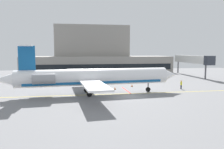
% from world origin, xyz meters
% --- Properties ---
extents(ground, '(120.00, 120.00, 0.11)m').
position_xyz_m(ground, '(0.00, 0.00, -0.05)').
color(ground, slate).
extents(terminal_building, '(55.32, 17.07, 18.01)m').
position_xyz_m(terminal_building, '(-1.79, 49.30, 6.77)').
color(terminal_building, gray).
rests_on(terminal_building, ground).
extents(jet_bridge_west, '(2.40, 21.67, 6.70)m').
position_xyz_m(jet_bridge_west, '(27.85, 28.41, 5.32)').
color(jet_bridge_west, silver).
rests_on(jet_bridge_west, ground).
extents(regional_jet, '(33.99, 25.01, 8.98)m').
position_xyz_m(regional_jet, '(-6.48, 2.72, 3.19)').
color(regional_jet, white).
rests_on(regional_jet, ground).
extents(baggage_tug, '(3.73, 2.24, 2.08)m').
position_xyz_m(baggage_tug, '(-21.40, 20.14, 0.95)').
color(baggage_tug, silver).
rests_on(baggage_tug, ground).
extents(pushback_tractor, '(3.38, 4.35, 2.20)m').
position_xyz_m(pushback_tractor, '(-3.79, 15.64, 1.00)').
color(pushback_tractor, silver).
rests_on(pushback_tractor, ground).
extents(fuel_tank, '(7.32, 2.63, 2.80)m').
position_xyz_m(fuel_tank, '(-9.41, 28.43, 1.55)').
color(fuel_tank, white).
rests_on(fuel_tank, ground).
extents(marshaller, '(0.34, 0.83, 1.90)m').
position_xyz_m(marshaller, '(12.47, 5.48, 0.96)').
color(marshaller, '#191E33').
rests_on(marshaller, ground).
extents(safety_cone_alpha, '(0.47, 0.47, 0.55)m').
position_xyz_m(safety_cone_alpha, '(3.06, 10.33, 0.25)').
color(safety_cone_alpha, orange).
rests_on(safety_cone_alpha, ground).
extents(safety_cone_bravo, '(0.47, 0.47, 0.55)m').
position_xyz_m(safety_cone_bravo, '(-1.44, 7.12, 0.25)').
color(safety_cone_bravo, orange).
rests_on(safety_cone_bravo, ground).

